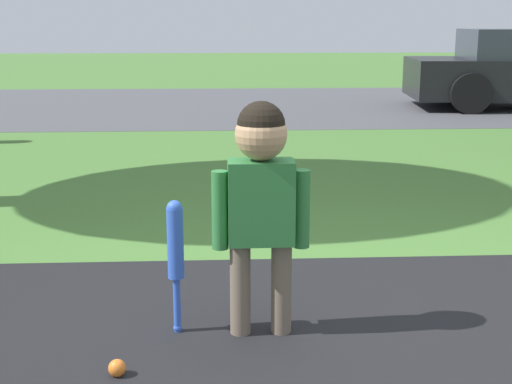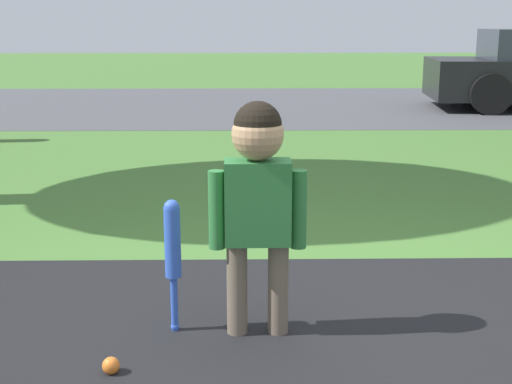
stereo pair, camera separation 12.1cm
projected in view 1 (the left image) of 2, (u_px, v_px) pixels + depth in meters
ground_plane at (347, 330)px, 3.25m from camera, size 60.00×60.00×0.00m
street_strip at (251, 104)px, 12.12m from camera, size 40.00×6.00×0.01m
child at (261, 186)px, 3.05m from camera, size 0.43×0.22×1.05m
baseball_bat at (175, 248)px, 3.13m from camera, size 0.07×0.07×0.61m
sports_ball at (117, 368)px, 2.81m from camera, size 0.07×0.07×0.07m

